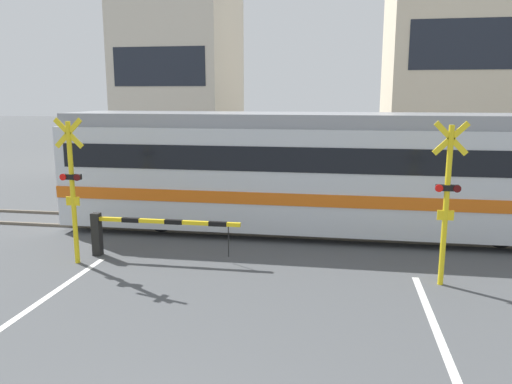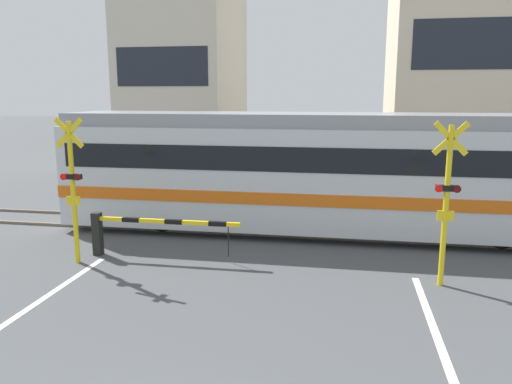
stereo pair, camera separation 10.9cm
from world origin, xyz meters
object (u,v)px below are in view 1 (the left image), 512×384
crossing_barrier_near (133,228)px  crossing_signal_right (447,197)px  crossing_signal_left (72,185)px  pedestrian (309,172)px  crossing_barrier_far (368,188)px  commuter_train (324,170)px

crossing_barrier_near → crossing_signal_right: crossing_signal_right is taller
crossing_signal_left → pedestrian: bearing=62.2°
crossing_barrier_far → pedestrian: bearing=135.5°
crossing_barrier_near → crossing_signal_left: bearing=-151.6°
crossing_barrier_far → commuter_train: bearing=-113.2°
pedestrian → crossing_barrier_near: bearing=-113.3°
crossing_signal_right → pedestrian: crossing_signal_right is taller
crossing_barrier_near → crossing_signal_left: (-1.13, -0.61, 1.12)m
crossing_barrier_far → crossing_signal_right: crossing_signal_right is taller
commuter_train → crossing_barrier_near: 5.40m
pedestrian → crossing_barrier_far: bearing=-44.5°
crossing_barrier_near → pedestrian: size_ratio=2.31×
crossing_barrier_near → crossing_barrier_far: size_ratio=1.00×
commuter_train → crossing_signal_right: size_ratio=4.38×
crossing_barrier_near → crossing_signal_right: bearing=-5.0°
commuter_train → crossing_barrier_far: size_ratio=4.02×
crossing_barrier_far → crossing_signal_left: crossing_signal_left is taller
crossing_barrier_far → crossing_signal_left: bearing=-135.0°
crossing_barrier_near → crossing_barrier_far: same height
crossing_barrier_near → crossing_signal_right: size_ratio=1.09×
commuter_train → pedestrian: commuter_train is taller
crossing_signal_left → crossing_signal_right: (8.04, 0.00, 0.00)m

